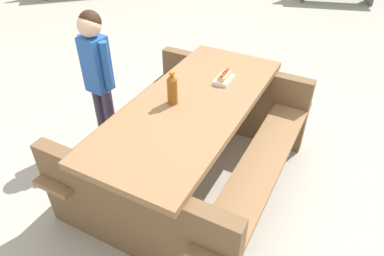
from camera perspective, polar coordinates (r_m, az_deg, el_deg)
name	(u,v)px	position (r m, az deg, el deg)	size (l,w,h in m)	color
ground_plane	(192,178)	(2.95, 0.00, -8.14)	(30.00, 30.00, 0.00)	#ADA599
picnic_table	(192,136)	(2.66, 0.00, -1.38)	(2.17, 1.93, 0.75)	olive
soda_bottle	(172,89)	(2.42, -3.21, 6.36)	(0.07, 0.07, 0.24)	brown
hotdog_tray	(224,78)	(2.73, 5.22, 8.13)	(0.21, 0.17, 0.08)	white
child_in_coat	(96,65)	(3.01, -15.22, 9.88)	(0.21, 0.29, 1.22)	#3F334C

